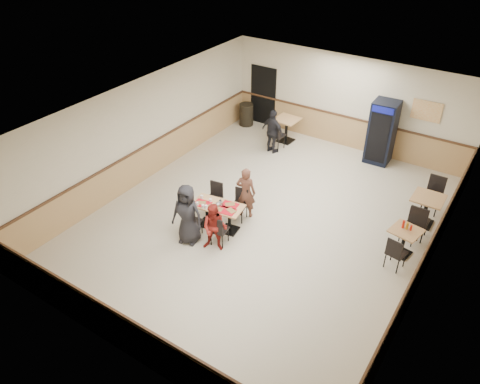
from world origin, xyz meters
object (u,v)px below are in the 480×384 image
Objects in this scene: side_table_near at (404,238)px; pepsi_cooler at (382,132)px; main_table at (218,213)px; diner_man_opposite at (246,192)px; side_table_far at (426,206)px; back_table at (286,126)px; diner_woman_right at (215,228)px; trash_bin at (246,114)px; lone_diner at (273,132)px; diner_woman_left at (187,214)px.

pepsi_cooler reaches higher than side_table_near.
side_table_near is (4.18, 1.54, 0.01)m from main_table.
side_table_near is (3.89, 0.72, -0.25)m from diner_man_opposite.
side_table_near is 0.94× the size of side_table_far.
back_table is 3.10m from pepsi_cooler.
side_table_far is (3.85, 3.72, -0.09)m from diner_woman_right.
trash_bin is (-1.82, 0.35, -0.15)m from back_table.
pepsi_cooler is (2.17, 5.53, 0.53)m from main_table.
trash_bin is (-4.86, -0.04, -0.59)m from pepsi_cooler.
main_table is 6.11m from trash_bin.
pepsi_cooler reaches higher than main_table.
lone_diner is 1.93× the size of side_table_near.
lone_diner is 0.94m from back_table.
diner_woman_left reaches higher than diner_man_opposite.
side_table_near is 0.92× the size of back_table.
lone_diner is at bearing 84.52° from diner_woman_right.
pepsi_cooler is at bearing 56.03° from diner_woman_left.
main_table is 0.91m from diner_man_opposite.
diner_woman_left is 0.79× the size of pepsi_cooler.
lone_diner is 5.29m from side_table_far.
side_table_near is 1.46m from side_table_far.
side_table_far is at bearing -19.67° from trash_bin.
trash_bin is (-2.98, 4.67, -0.31)m from diner_man_opposite.
diner_woman_left is 1.94× the size of side_table_far.
trash_bin is at bearing 178.05° from pepsi_cooler.
lone_diner reaches higher than diner_man_opposite.
diner_woman_right reaches higher than side_table_near.
diner_woman_left is 1.92× the size of back_table.
side_table_far is at bearing 23.76° from diner_woman_right.
back_table is at bearing -91.03° from diner_man_opposite.
pepsi_cooler is at bearing 0.50° from trash_bin.
diner_woman_right is 1.53× the size of back_table.
pepsi_cooler reaches higher than back_table.
back_table is (-0.87, 5.14, 0.09)m from main_table.
pepsi_cooler is (1.88, 4.71, 0.28)m from diner_man_opposite.
back_table is 1.86m from trash_bin.
main_table is 5.21m from back_table.
diner_man_opposite is (0.29, 0.82, 0.25)m from main_table.
diner_woman_left reaches higher than side_table_near.
trash_bin is (-3.12, 6.21, -0.23)m from diner_woman_right.
main_table is at bearing -113.90° from pepsi_cooler.
diner_woman_right is (0.43, -0.72, 0.17)m from main_table.
main_table is 0.93m from diner_woman_left.
back_table is at bearing -175.11° from pepsi_cooler.
trash_bin is at bearing -23.69° from lone_diner.
diner_man_opposite is at bearing -169.51° from side_table_near.
diner_man_opposite is 1.88× the size of side_table_near.
diner_woman_left is at bearing -117.90° from main_table.
lone_diner is at bearing -87.19° from diner_man_opposite.
diner_woman_left is 5.96m from side_table_far.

